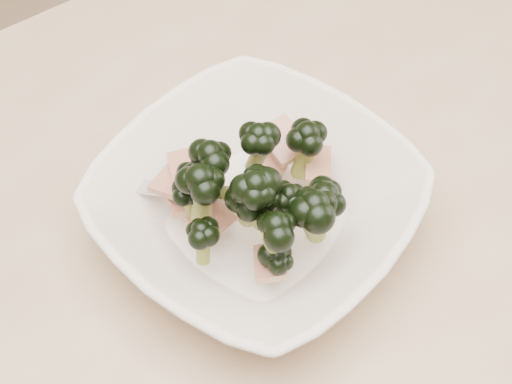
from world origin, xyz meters
The scene contains 2 objects.
dining_table centered at (0.00, 0.00, 0.65)m, with size 1.20×0.80×0.75m.
broccoli_dish centered at (0.10, 0.03, 0.79)m, with size 0.31×0.31×0.12m.
Camera 1 is at (-0.10, -0.25, 1.29)m, focal length 50.00 mm.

